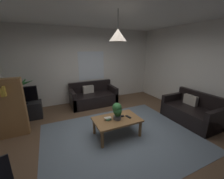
# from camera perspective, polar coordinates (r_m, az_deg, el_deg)

# --- Properties ---
(floor) EXTENTS (5.39, 5.05, 0.02)m
(floor) POSITION_cam_1_polar(r_m,az_deg,el_deg) (3.64, 2.07, -17.46)
(floor) COLOR brown
(floor) RESTS_ON ground
(rug) EXTENTS (3.51, 2.78, 0.01)m
(rug) POSITION_cam_1_polar(r_m,az_deg,el_deg) (3.49, 3.63, -18.92)
(rug) COLOR slate
(rug) RESTS_ON ground
(wall_back) EXTENTS (5.51, 0.06, 2.76)m
(wall_back) POSITION_cam_1_polar(r_m,az_deg,el_deg) (5.46, -10.08, 9.47)
(wall_back) COLOR silver
(wall_back) RESTS_ON ground
(wall_right) EXTENTS (0.06, 5.05, 2.76)m
(wall_right) POSITION_cam_1_polar(r_m,az_deg,el_deg) (4.95, 31.95, 6.52)
(wall_right) COLOR silver
(wall_right) RESTS_ON ground
(ceiling) EXTENTS (5.39, 5.05, 0.02)m
(ceiling) POSITION_cam_1_polar(r_m,az_deg,el_deg) (3.11, 2.68, 30.27)
(ceiling) COLOR white
(window_pane) EXTENTS (1.00, 0.01, 1.07)m
(window_pane) POSITION_cam_1_polar(r_m,az_deg,el_deg) (5.47, -8.48, 9.62)
(window_pane) COLOR white
(couch_under_window) EXTENTS (1.64, 0.86, 0.82)m
(couch_under_window) POSITION_cam_1_polar(r_m,az_deg,el_deg) (5.23, -7.75, -3.21)
(couch_under_window) COLOR black
(couch_under_window) RESTS_ON ground
(couch_right_side) EXTENTS (0.86, 1.46, 0.82)m
(couch_right_side) POSITION_cam_1_polar(r_m,az_deg,el_deg) (4.62, 29.98, -8.14)
(couch_right_side) COLOR black
(couch_right_side) RESTS_ON ground
(coffee_table) EXTENTS (1.08, 0.68, 0.43)m
(coffee_table) POSITION_cam_1_polar(r_m,az_deg,el_deg) (3.37, 2.01, -12.94)
(coffee_table) COLOR olive
(coffee_table) RESTS_ON ground
(book_on_table_0) EXTENTS (0.13, 0.10, 0.02)m
(book_on_table_0) POSITION_cam_1_polar(r_m,az_deg,el_deg) (3.28, -1.53, -12.33)
(book_on_table_0) COLOR beige
(book_on_table_0) RESTS_ON coffee_table
(book_on_table_1) EXTENTS (0.12, 0.11, 0.02)m
(book_on_table_1) POSITION_cam_1_polar(r_m,az_deg,el_deg) (3.27, -1.59, -12.04)
(book_on_table_1) COLOR #387247
(book_on_table_1) RESTS_ON coffee_table
(book_on_table_2) EXTENTS (0.17, 0.10, 0.02)m
(book_on_table_2) POSITION_cam_1_polar(r_m,az_deg,el_deg) (3.27, -1.79, -11.65)
(book_on_table_2) COLOR beige
(book_on_table_2) RESTS_ON coffee_table
(remote_on_table_0) EXTENTS (0.08, 0.17, 0.02)m
(remote_on_table_0) POSITION_cam_1_polar(r_m,az_deg,el_deg) (3.42, 6.74, -11.09)
(remote_on_table_0) COLOR black
(remote_on_table_0) RESTS_ON coffee_table
(remote_on_table_1) EXTENTS (0.16, 0.05, 0.02)m
(remote_on_table_1) POSITION_cam_1_polar(r_m,az_deg,el_deg) (3.43, 3.65, -10.96)
(remote_on_table_1) COLOR black
(remote_on_table_1) RESTS_ON coffee_table
(potted_plant_on_table) EXTENTS (0.22, 0.24, 0.40)m
(potted_plant_on_table) POSITION_cam_1_polar(r_m,az_deg,el_deg) (3.23, 2.20, -8.71)
(potted_plant_on_table) COLOR #4C4C51
(potted_plant_on_table) RESTS_ON coffee_table
(tv_stand) EXTENTS (0.90, 0.44, 0.50)m
(tv_stand) POSITION_cam_1_polar(r_m,az_deg,el_deg) (4.87, -32.15, -7.57)
(tv_stand) COLOR black
(tv_stand) RESTS_ON ground
(tv) EXTENTS (0.79, 0.16, 0.49)m
(tv) POSITION_cam_1_polar(r_m,az_deg,el_deg) (4.68, -33.11, -2.01)
(tv) COLOR black
(tv) RESTS_ON tv_stand
(potted_palm_corner) EXTENTS (0.94, 0.86, 1.27)m
(potted_palm_corner) POSITION_cam_1_polar(r_m,az_deg,el_deg) (5.23, -33.49, -2.42)
(potted_palm_corner) COLOR #B77051
(potted_palm_corner) RESTS_ON ground
(bookshelf_corner) EXTENTS (0.70, 0.31, 1.40)m
(bookshelf_corner) POSITION_cam_1_polar(r_m,az_deg,el_deg) (3.99, -37.11, -6.12)
(bookshelf_corner) COLOR olive
(bookshelf_corner) RESTS_ON ground
(pendant_lamp) EXTENTS (0.35, 0.35, 0.59)m
(pendant_lamp) POSITION_cam_1_polar(r_m,az_deg,el_deg) (2.95, 2.41, 21.52)
(pendant_lamp) COLOR black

